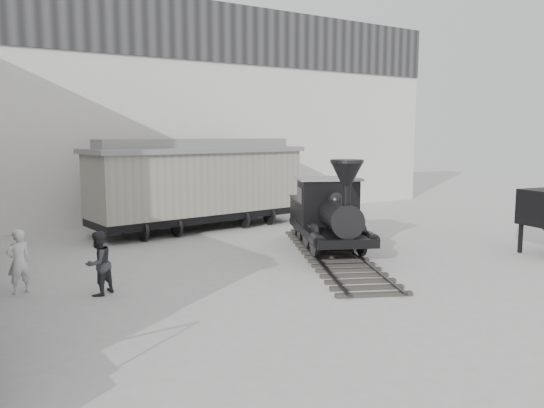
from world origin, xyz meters
TOP-DOWN VIEW (x-y plane):
  - ground at (0.00, 0.00)m, footprint 90.00×90.00m
  - north_wall at (0.00, 14.98)m, footprint 34.00×2.51m
  - locomotive at (1.94, 3.70)m, footprint 6.04×9.68m
  - boxcar at (-0.06, 10.77)m, footprint 10.33×4.22m
  - visitor_a at (-8.33, 4.21)m, footprint 0.74×0.60m
  - visitor_b at (-6.53, 2.92)m, footprint 1.07×1.02m

SIDE VIEW (x-z plane):
  - ground at x=0.00m, z-range 0.00..0.00m
  - visitor_b at x=-6.53m, z-range 0.00..1.75m
  - visitor_a at x=-8.33m, z-range 0.00..1.77m
  - locomotive at x=1.94m, z-range -0.45..2.98m
  - boxcar at x=-0.06m, z-range 0.10..4.22m
  - north_wall at x=0.00m, z-range 0.05..11.05m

